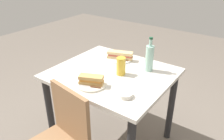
{
  "coord_description": "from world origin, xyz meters",
  "views": [
    {
      "loc": [
        -0.98,
        1.36,
        1.64
      ],
      "look_at": [
        0.0,
        0.0,
        0.79
      ],
      "focal_mm": 35.84,
      "sensor_mm": 36.0,
      "label": 1
    }
  ],
  "objects_px": {
    "plate_far": "(91,84)",
    "olive_bowl": "(125,95)",
    "plate_near": "(120,59)",
    "beer_glass": "(121,66)",
    "knife_near": "(120,60)",
    "baguette_sandwich_near": "(120,55)",
    "knife_far": "(91,87)",
    "water_bottle": "(149,58)",
    "chair_far": "(61,140)",
    "baguette_sandwich_far": "(91,80)",
    "dining_table": "(112,85)"
  },
  "relations": [
    {
      "from": "plate_far",
      "to": "olive_bowl",
      "type": "bearing_deg",
      "value": -176.36
    },
    {
      "from": "plate_near",
      "to": "beer_glass",
      "type": "distance_m",
      "value": 0.3
    },
    {
      "from": "knife_near",
      "to": "beer_glass",
      "type": "bearing_deg",
      "value": 125.69
    },
    {
      "from": "baguette_sandwich_near",
      "to": "knife_near",
      "type": "relative_size",
      "value": 1.47
    },
    {
      "from": "baguette_sandwich_near",
      "to": "knife_far",
      "type": "distance_m",
      "value": 0.57
    },
    {
      "from": "knife_near",
      "to": "water_bottle",
      "type": "height_order",
      "value": "water_bottle"
    },
    {
      "from": "knife_far",
      "to": "chair_far",
      "type": "bearing_deg",
      "value": 87.19
    },
    {
      "from": "plate_far",
      "to": "water_bottle",
      "type": "xyz_separation_m",
      "value": [
        -0.24,
        -0.48,
        0.11
      ]
    },
    {
      "from": "knife_far",
      "to": "olive_bowl",
      "type": "relative_size",
      "value": 1.74
    },
    {
      "from": "baguette_sandwich_near",
      "to": "knife_far",
      "type": "xyz_separation_m",
      "value": [
        -0.11,
        0.56,
        -0.03
      ]
    },
    {
      "from": "knife_near",
      "to": "knife_far",
      "type": "relative_size",
      "value": 0.98
    },
    {
      "from": "baguette_sandwich_far",
      "to": "knife_far",
      "type": "xyz_separation_m",
      "value": [
        -0.03,
        0.04,
        -0.03
      ]
    },
    {
      "from": "plate_near",
      "to": "baguette_sandwich_near",
      "type": "height_order",
      "value": "baguette_sandwich_near"
    },
    {
      "from": "plate_far",
      "to": "baguette_sandwich_far",
      "type": "bearing_deg",
      "value": 0.0
    },
    {
      "from": "baguette_sandwich_near",
      "to": "knife_near",
      "type": "xyz_separation_m",
      "value": [
        -0.03,
        0.04,
        -0.03
      ]
    },
    {
      "from": "baguette_sandwich_near",
      "to": "beer_glass",
      "type": "xyz_separation_m",
      "value": [
        -0.17,
        0.24,
        0.03
      ]
    },
    {
      "from": "dining_table",
      "to": "olive_bowl",
      "type": "bearing_deg",
      "value": 139.64
    },
    {
      "from": "chair_far",
      "to": "knife_far",
      "type": "relative_size",
      "value": 5.08
    },
    {
      "from": "knife_far",
      "to": "water_bottle",
      "type": "bearing_deg",
      "value": -111.94
    },
    {
      "from": "dining_table",
      "to": "water_bottle",
      "type": "height_order",
      "value": "water_bottle"
    },
    {
      "from": "plate_far",
      "to": "dining_table",
      "type": "bearing_deg",
      "value": -90.77
    },
    {
      "from": "baguette_sandwich_far",
      "to": "olive_bowl",
      "type": "height_order",
      "value": "baguette_sandwich_far"
    },
    {
      "from": "chair_far",
      "to": "knife_near",
      "type": "xyz_separation_m",
      "value": [
        0.07,
        -0.83,
        0.28
      ]
    },
    {
      "from": "baguette_sandwich_near",
      "to": "baguette_sandwich_far",
      "type": "bearing_deg",
      "value": 99.06
    },
    {
      "from": "chair_far",
      "to": "baguette_sandwich_near",
      "type": "height_order",
      "value": "chair_far"
    },
    {
      "from": "chair_far",
      "to": "baguette_sandwich_near",
      "type": "bearing_deg",
      "value": -83.62
    },
    {
      "from": "plate_far",
      "to": "olive_bowl",
      "type": "xyz_separation_m",
      "value": [
        -0.3,
        -0.02,
        0.01
      ]
    },
    {
      "from": "knife_far",
      "to": "water_bottle",
      "type": "height_order",
      "value": "water_bottle"
    },
    {
      "from": "beer_glass",
      "to": "olive_bowl",
      "type": "distance_m",
      "value": 0.34
    },
    {
      "from": "dining_table",
      "to": "plate_near",
      "type": "bearing_deg",
      "value": -70.95
    },
    {
      "from": "knife_near",
      "to": "baguette_sandwich_far",
      "type": "relative_size",
      "value": 0.86
    },
    {
      "from": "dining_table",
      "to": "baguette_sandwich_far",
      "type": "relative_size",
      "value": 4.97
    },
    {
      "from": "dining_table",
      "to": "beer_glass",
      "type": "height_order",
      "value": "beer_glass"
    },
    {
      "from": "beer_glass",
      "to": "water_bottle",
      "type": "bearing_deg",
      "value": -128.23
    },
    {
      "from": "chair_far",
      "to": "knife_far",
      "type": "xyz_separation_m",
      "value": [
        -0.02,
        -0.32,
        0.28
      ]
    },
    {
      "from": "knife_near",
      "to": "baguette_sandwich_far",
      "type": "bearing_deg",
      "value": 96.55
    },
    {
      "from": "water_bottle",
      "to": "beer_glass",
      "type": "relative_size",
      "value": 1.99
    },
    {
      "from": "beer_glass",
      "to": "baguette_sandwich_near",
      "type": "bearing_deg",
      "value": -54.67
    },
    {
      "from": "chair_far",
      "to": "baguette_sandwich_far",
      "type": "relative_size",
      "value": 4.48
    },
    {
      "from": "baguette_sandwich_near",
      "to": "knife_far",
      "type": "relative_size",
      "value": 1.43
    },
    {
      "from": "plate_far",
      "to": "knife_far",
      "type": "distance_m",
      "value": 0.05
    },
    {
      "from": "chair_far",
      "to": "plate_near",
      "type": "bearing_deg",
      "value": -83.62
    },
    {
      "from": "chair_far",
      "to": "baguette_sandwich_far",
      "type": "height_order",
      "value": "chair_far"
    },
    {
      "from": "dining_table",
      "to": "baguette_sandwich_far",
      "type": "height_order",
      "value": "baguette_sandwich_far"
    },
    {
      "from": "chair_far",
      "to": "knife_near",
      "type": "distance_m",
      "value": 0.88
    },
    {
      "from": "baguette_sandwich_far",
      "to": "knife_far",
      "type": "relative_size",
      "value": 1.14
    },
    {
      "from": "chair_far",
      "to": "water_bottle",
      "type": "height_order",
      "value": "water_bottle"
    },
    {
      "from": "beer_glass",
      "to": "plate_far",
      "type": "bearing_deg",
      "value": 73.08
    },
    {
      "from": "dining_table",
      "to": "olive_bowl",
      "type": "xyz_separation_m",
      "value": [
        -0.29,
        0.25,
        0.14
      ]
    },
    {
      "from": "knife_far",
      "to": "dining_table",
      "type": "bearing_deg",
      "value": -84.9
    }
  ]
}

